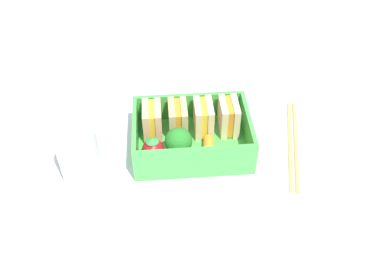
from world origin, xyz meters
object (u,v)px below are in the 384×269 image
at_px(sandwich_center_left, 178,119).
at_px(carrot_stick_far_left, 235,151).
at_px(sandwich_left, 152,121).
at_px(sandwich_center_right, 229,117).
at_px(strawberry_far_left, 153,149).
at_px(sandwich_center, 203,118).
at_px(chopstick_pair, 293,143).
at_px(carrot_stick_left, 209,150).
at_px(drinking_glass, 79,156).
at_px(broccoli_floret, 178,142).

bearing_deg(sandwich_center_left, carrot_stick_far_left, -34.36).
relative_size(sandwich_left, sandwich_center_right, 1.00).
relative_size(sandwich_left, strawberry_far_left, 1.37).
relative_size(sandwich_center, sandwich_center_right, 1.00).
bearing_deg(sandwich_left, sandwich_center, 0.00).
xyz_separation_m(sandwich_center_left, sandwich_center_right, (0.08, 0.00, 0.00)).
xyz_separation_m(sandwich_center_right, chopstick_pair, (0.10, -0.03, -0.03)).
distance_m(carrot_stick_left, carrot_stick_far_left, 0.04).
bearing_deg(carrot_stick_left, sandwich_center_left, 129.10).
xyz_separation_m(carrot_stick_left, carrot_stick_far_left, (0.04, -0.00, -0.00)).
bearing_deg(chopstick_pair, strawberry_far_left, -174.54).
height_order(sandwich_center_left, drinking_glass, drinking_glass).
bearing_deg(sandwich_center_right, strawberry_far_left, -156.54).
distance_m(carrot_stick_far_left, drinking_glass, 0.22).
relative_size(sandwich_center_left, sandwich_center_right, 1.00).
relative_size(broccoli_floret, carrot_stick_far_left, 1.28).
distance_m(strawberry_far_left, chopstick_pair, 0.22).
xyz_separation_m(sandwich_left, drinking_glass, (-0.10, -0.07, 0.01)).
bearing_deg(strawberry_far_left, carrot_stick_far_left, -1.91).
relative_size(strawberry_far_left, carrot_stick_far_left, 0.95).
bearing_deg(sandwich_center, sandwich_center_left, 180.00).
xyz_separation_m(sandwich_center_left, carrot_stick_left, (0.04, -0.05, -0.02)).
bearing_deg(broccoli_floret, sandwich_left, 124.75).
xyz_separation_m(sandwich_left, sandwich_center, (0.08, 0.00, 0.00)).
bearing_deg(sandwich_center_left, sandwich_center_right, 0.00).
relative_size(strawberry_far_left, chopstick_pair, 0.19).
xyz_separation_m(strawberry_far_left, carrot_stick_far_left, (0.12, -0.00, -0.01)).
bearing_deg(sandwich_left, broccoli_floret, -55.25).
bearing_deg(sandwich_left, sandwich_center_left, 0.00).
bearing_deg(broccoli_floret, sandwich_center, 52.01).
relative_size(sandwich_center_right, drinking_glass, 0.56).
relative_size(sandwich_center_right, carrot_stick_far_left, 1.30).
height_order(sandwich_center_right, carrot_stick_far_left, sandwich_center_right).
distance_m(sandwich_center_left, broccoli_floret, 0.05).
height_order(sandwich_center, strawberry_far_left, sandwich_center).
bearing_deg(sandwich_center, broccoli_floret, -127.99).
height_order(sandwich_center_left, broccoli_floret, same).
bearing_deg(broccoli_floret, strawberry_far_left, 177.15).
xyz_separation_m(carrot_stick_far_left, drinking_glass, (-0.22, -0.02, 0.03)).
bearing_deg(sandwich_center_left, chopstick_pair, -9.73).
distance_m(strawberry_far_left, broccoli_floret, 0.04).
bearing_deg(strawberry_far_left, carrot_stick_left, -0.21).
bearing_deg(broccoli_floret, drinking_glass, -171.69).
height_order(sandwich_left, sandwich_center, same).
xyz_separation_m(carrot_stick_left, drinking_glass, (-0.18, -0.02, 0.03)).
height_order(sandwich_left, strawberry_far_left, sandwich_left).
height_order(carrot_stick_far_left, chopstick_pair, carrot_stick_far_left).
height_order(sandwich_center_left, chopstick_pair, sandwich_center_left).
height_order(sandwich_center_right, carrot_stick_left, sandwich_center_right).
height_order(carrot_stick_left, carrot_stick_far_left, carrot_stick_left).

